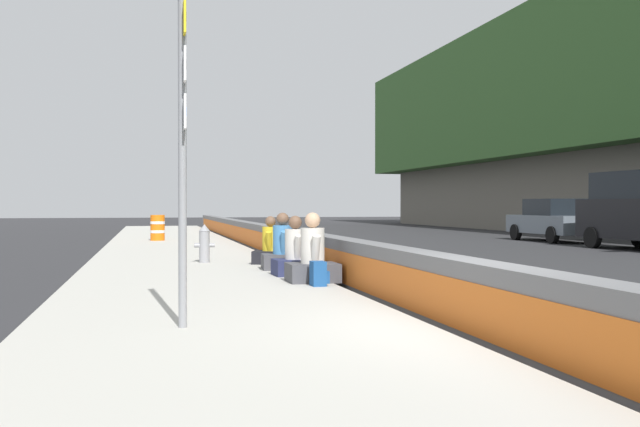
# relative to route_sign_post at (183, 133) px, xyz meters

# --- Properties ---
(ground_plane) EXTENTS (160.00, 160.00, 0.00)m
(ground_plane) POSITION_rel_route_sign_post_xyz_m (-0.70, -3.11, -2.23)
(ground_plane) COLOR #2B2B2D
(ground_plane) RESTS_ON ground
(sidewalk_strip) EXTENTS (80.00, 4.40, 0.14)m
(sidewalk_strip) POSITION_rel_route_sign_post_xyz_m (-0.70, -0.46, -2.16)
(sidewalk_strip) COLOR #B5B2A8
(sidewalk_strip) RESTS_ON ground_plane
(jersey_barrier) EXTENTS (76.00, 0.45, 0.85)m
(jersey_barrier) POSITION_rel_route_sign_post_xyz_m (-0.70, -3.11, -1.81)
(jersey_barrier) COLOR slate
(jersey_barrier) RESTS_ON ground_plane
(route_sign_post) EXTENTS (0.44, 0.09, 3.60)m
(route_sign_post) POSITION_rel_route_sign_post_xyz_m (0.00, 0.00, 0.00)
(route_sign_post) COLOR gray
(route_sign_post) RESTS_ON sidewalk_strip
(fire_hydrant) EXTENTS (0.26, 0.46, 0.88)m
(fire_hydrant) POSITION_rel_route_sign_post_xyz_m (8.88, -0.88, -1.65)
(fire_hydrant) COLOR gray
(fire_hydrant) RESTS_ON sidewalk_strip
(seated_person_foreground) EXTENTS (0.76, 0.85, 1.19)m
(seated_person_foreground) POSITION_rel_route_sign_post_xyz_m (4.22, -2.37, -1.72)
(seated_person_foreground) COLOR #424247
(seated_person_foreground) RESTS_ON sidewalk_strip
(seated_person_middle) EXTENTS (0.72, 0.82, 1.12)m
(seated_person_middle) POSITION_rel_route_sign_post_xyz_m (5.44, -2.31, -1.74)
(seated_person_middle) COLOR #23284C
(seated_person_middle) RESTS_ON sidewalk_strip
(seated_person_rear) EXTENTS (0.76, 0.87, 1.16)m
(seated_person_rear) POSITION_rel_route_sign_post_xyz_m (6.74, -2.31, -1.73)
(seated_person_rear) COLOR #424247
(seated_person_rear) RESTS_ON sidewalk_strip
(seated_person_far) EXTENTS (0.85, 0.93, 1.07)m
(seated_person_far) POSITION_rel_route_sign_post_xyz_m (8.23, -2.31, -1.76)
(seated_person_far) COLOR black
(seated_person_far) RESTS_ON sidewalk_strip
(backpack) EXTENTS (0.32, 0.28, 0.40)m
(backpack) POSITION_rel_route_sign_post_xyz_m (3.58, -2.34, -1.90)
(backpack) COLOR navy
(backpack) RESTS_ON sidewalk_strip
(construction_barrel) EXTENTS (0.54, 0.54, 0.95)m
(construction_barrel) POSITION_rel_route_sign_post_xyz_m (19.77, 0.04, -1.61)
(construction_barrel) COLOR orange
(construction_barrel) RESTS_ON sidewalk_strip
(parked_car_fourth) EXTENTS (4.52, 1.99, 1.71)m
(parked_car_fourth) POSITION_rel_route_sign_post_xyz_m (18.20, -15.40, -1.37)
(parked_car_fourth) COLOR slate
(parked_car_fourth) RESTS_ON ground_plane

